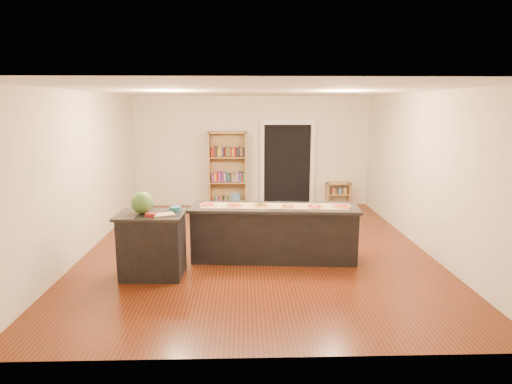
{
  "coord_description": "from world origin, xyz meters",
  "views": [
    {
      "loc": [
        -0.22,
        -7.46,
        2.53
      ],
      "look_at": [
        0.0,
        0.2,
        1.0
      ],
      "focal_mm": 30.0,
      "sensor_mm": 36.0,
      "label": 1
    }
  ],
  "objects_px": {
    "side_counter": "(152,244)",
    "low_shelf": "(338,194)",
    "watermelon": "(142,203)",
    "kitchen_island": "(274,233)",
    "bookshelf": "(228,170)",
    "waste_bin": "(235,201)"
  },
  "relations": [
    {
      "from": "watermelon",
      "to": "side_counter",
      "type": "bearing_deg",
      "value": 2.16
    },
    {
      "from": "side_counter",
      "to": "bookshelf",
      "type": "height_order",
      "value": "bookshelf"
    },
    {
      "from": "low_shelf",
      "to": "side_counter",
      "type": "bearing_deg",
      "value": -129.89
    },
    {
      "from": "low_shelf",
      "to": "watermelon",
      "type": "height_order",
      "value": "watermelon"
    },
    {
      "from": "side_counter",
      "to": "watermelon",
      "type": "distance_m",
      "value": 0.66
    },
    {
      "from": "kitchen_island",
      "to": "waste_bin",
      "type": "distance_m",
      "value": 3.75
    },
    {
      "from": "waste_bin",
      "to": "kitchen_island",
      "type": "bearing_deg",
      "value": -79.01
    },
    {
      "from": "low_shelf",
      "to": "bookshelf",
      "type": "bearing_deg",
      "value": -179.21
    },
    {
      "from": "side_counter",
      "to": "low_shelf",
      "type": "bearing_deg",
      "value": 52.33
    },
    {
      "from": "waste_bin",
      "to": "watermelon",
      "type": "height_order",
      "value": "watermelon"
    },
    {
      "from": "waste_bin",
      "to": "side_counter",
      "type": "bearing_deg",
      "value": -105.05
    },
    {
      "from": "low_shelf",
      "to": "watermelon",
      "type": "xyz_separation_m",
      "value": [
        -3.94,
        -4.58,
        0.83
      ]
    },
    {
      "from": "waste_bin",
      "to": "watermelon",
      "type": "bearing_deg",
      "value": -106.45
    },
    {
      "from": "kitchen_island",
      "to": "low_shelf",
      "type": "distance_m",
      "value": 4.37
    },
    {
      "from": "side_counter",
      "to": "watermelon",
      "type": "relative_size",
      "value": 2.98
    },
    {
      "from": "side_counter",
      "to": "low_shelf",
      "type": "distance_m",
      "value": 5.97
    },
    {
      "from": "bookshelf",
      "to": "low_shelf",
      "type": "height_order",
      "value": "bookshelf"
    },
    {
      "from": "kitchen_island",
      "to": "waste_bin",
      "type": "relative_size",
      "value": 7.33
    },
    {
      "from": "kitchen_island",
      "to": "watermelon",
      "type": "relative_size",
      "value": 8.38
    },
    {
      "from": "bookshelf",
      "to": "watermelon",
      "type": "height_order",
      "value": "bookshelf"
    },
    {
      "from": "kitchen_island",
      "to": "side_counter",
      "type": "distance_m",
      "value": 2.0
    },
    {
      "from": "low_shelf",
      "to": "waste_bin",
      "type": "distance_m",
      "value": 2.67
    }
  ]
}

